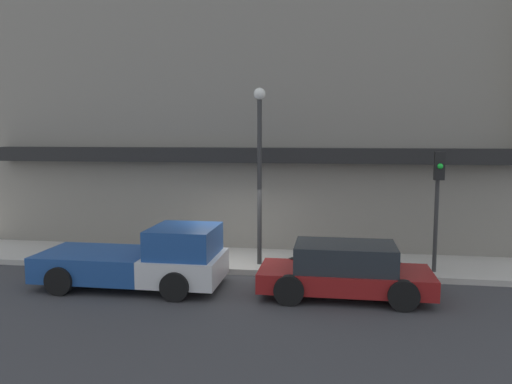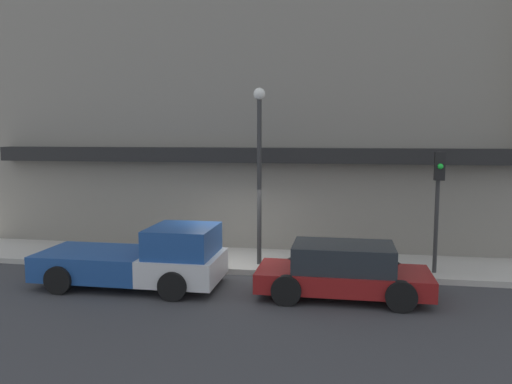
{
  "view_description": "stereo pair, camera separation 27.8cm",
  "coord_description": "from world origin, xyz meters",
  "px_view_note": "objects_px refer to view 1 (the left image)",
  "views": [
    {
      "loc": [
        2.97,
        -14.21,
        4.16
      ],
      "look_at": [
        0.57,
        1.12,
        2.37
      ],
      "focal_mm": 35.0,
      "sensor_mm": 36.0,
      "label": 1
    },
    {
      "loc": [
        3.24,
        -14.16,
        4.16
      ],
      "look_at": [
        0.57,
        1.12,
        2.37
      ],
      "focal_mm": 35.0,
      "sensor_mm": 36.0,
      "label": 2
    }
  ],
  "objects_px": {
    "fire_hydrant": "(301,257)",
    "street_lamp": "(260,155)",
    "pickup_truck": "(144,260)",
    "traffic_light": "(438,190)",
    "parked_car": "(345,270)"
  },
  "relations": [
    {
      "from": "pickup_truck",
      "to": "parked_car",
      "type": "relative_size",
      "value": 1.15
    },
    {
      "from": "fire_hydrant",
      "to": "street_lamp",
      "type": "bearing_deg",
      "value": 170.71
    },
    {
      "from": "pickup_truck",
      "to": "parked_car",
      "type": "height_order",
      "value": "pickup_truck"
    },
    {
      "from": "parked_car",
      "to": "fire_hydrant",
      "type": "bearing_deg",
      "value": 120.79
    },
    {
      "from": "pickup_truck",
      "to": "traffic_light",
      "type": "relative_size",
      "value": 1.44
    },
    {
      "from": "street_lamp",
      "to": "parked_car",
      "type": "bearing_deg",
      "value": -41.41
    },
    {
      "from": "pickup_truck",
      "to": "street_lamp",
      "type": "xyz_separation_m",
      "value": [
        2.85,
        2.26,
        2.79
      ]
    },
    {
      "from": "fire_hydrant",
      "to": "street_lamp",
      "type": "relative_size",
      "value": 0.12
    },
    {
      "from": "street_lamp",
      "to": "traffic_light",
      "type": "bearing_deg",
      "value": -1.72
    },
    {
      "from": "parked_car",
      "to": "traffic_light",
      "type": "bearing_deg",
      "value": 38.02
    },
    {
      "from": "parked_car",
      "to": "street_lamp",
      "type": "bearing_deg",
      "value": 138.01
    },
    {
      "from": "parked_car",
      "to": "traffic_light",
      "type": "xyz_separation_m",
      "value": [
        2.63,
        2.1,
        1.9
      ]
    },
    {
      "from": "fire_hydrant",
      "to": "traffic_light",
      "type": "bearing_deg",
      "value": 0.87
    },
    {
      "from": "parked_car",
      "to": "traffic_light",
      "type": "height_order",
      "value": "traffic_light"
    },
    {
      "from": "fire_hydrant",
      "to": "traffic_light",
      "type": "height_order",
      "value": "traffic_light"
    }
  ]
}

